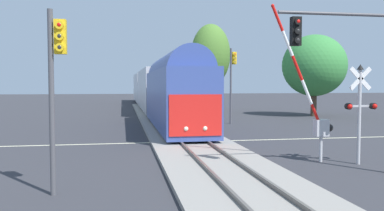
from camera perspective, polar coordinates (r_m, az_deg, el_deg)
The scene contains 11 objects.
ground_plane at distance 22.82m, azimuth -0.50°, elevation -5.20°, with size 220.00×220.00×0.00m, color #333338.
road_centre_stripe at distance 22.82m, azimuth -0.50°, elevation -5.19°, with size 44.00×0.20×0.01m.
railway_track at distance 22.80m, azimuth -0.50°, elevation -4.96°, with size 4.40×80.00×0.32m.
commuter_train at distance 47.76m, azimuth -5.49°, elevation 2.43°, with size 3.04×58.91×5.16m.
crossing_gate_near at distance 17.51m, azimuth 17.28°, elevation -1.03°, with size 2.81×0.40×6.53m.
crossing_signal_mast at distance 17.58m, azimuth 22.89°, elevation 0.25°, with size 1.36×0.44×4.09m.
traffic_signal_near_right at distance 15.68m, azimuth 22.93°, elevation 7.46°, with size 4.79×0.38×6.03m.
traffic_signal_far_side at distance 32.86m, azimuth 5.80°, elevation 4.55°, with size 0.53×0.38×6.20m.
traffic_signal_near_left at distance 12.33m, azimuth -18.90°, elevation 4.64°, with size 0.53×0.38×5.47m.
maple_right_background at distance 42.49m, azimuth 17.07°, elevation 5.47°, with size 6.44×6.44×8.27m.
elm_centre_background at distance 46.55m, azimuth 2.68°, elevation 7.21°, with size 4.54×4.54×10.20m.
Camera 1 is at (-3.70, -22.27, 3.30)m, focal length 37.32 mm.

